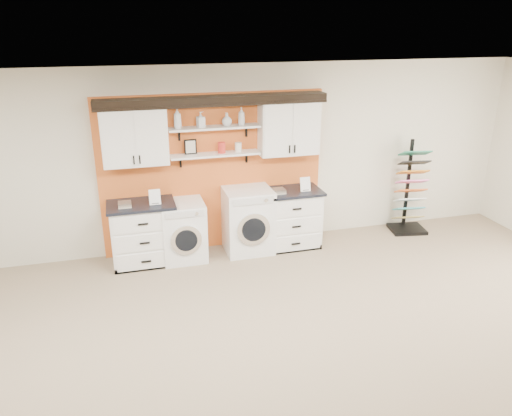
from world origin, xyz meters
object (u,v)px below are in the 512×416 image
object	(u,v)px
base_cabinet_left	(143,233)
dryer	(248,220)
base_cabinet_right	(290,218)
sample_rack	(409,202)
washer	(183,230)

from	to	relation	value
base_cabinet_left	dryer	size ratio (longest dim) A/B	0.95
base_cabinet_right	dryer	world-z (taller)	dryer
base_cabinet_right	dryer	size ratio (longest dim) A/B	0.95
base_cabinet_left	dryer	bearing A→B (deg)	-0.12
base_cabinet_left	sample_rack	distance (m)	4.40
base_cabinet_left	sample_rack	bearing A→B (deg)	0.43
washer	base_cabinet_right	bearing A→B (deg)	0.12
dryer	sample_rack	distance (m)	2.82
base_cabinet_right	washer	xyz separation A→B (m)	(-1.68, -0.00, -0.02)
sample_rack	base_cabinet_left	bearing A→B (deg)	-169.78
washer	sample_rack	world-z (taller)	sample_rack
washer	sample_rack	xyz separation A→B (m)	(3.81, 0.04, 0.06)
base_cabinet_left	washer	distance (m)	0.58
base_cabinet_left	washer	bearing A→B (deg)	-0.33
dryer	sample_rack	size ratio (longest dim) A/B	0.64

